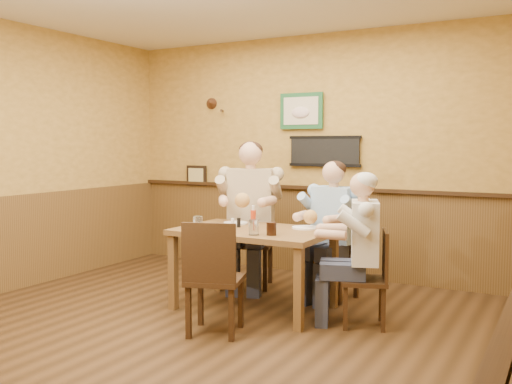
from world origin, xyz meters
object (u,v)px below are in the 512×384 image
chair_back_left (251,241)px  diner_blue_polo (334,237)px  chair_right_end (364,278)px  water_glass_mid (254,227)px  cola_tumbler (271,229)px  diner_tan_shirt (251,222)px  salt_shaker (233,223)px  chair_near_side (215,277)px  pepper_shaker (239,223)px  diner_white_elder (364,257)px  chair_back_right (334,256)px  water_glass_left (198,223)px  dining_table (254,239)px  hot_sauce_bottle (253,219)px

chair_back_left → diner_blue_polo: 0.97m
chair_right_end → diner_blue_polo: bearing=-161.9°
water_glass_mid → cola_tumbler: 0.15m
diner_tan_shirt → salt_shaker: diner_tan_shirt is taller
diner_tan_shirt → water_glass_mid: diner_tan_shirt is taller
chair_near_side → diner_tan_shirt: size_ratio=0.66×
pepper_shaker → cola_tumbler: bearing=-28.8°
diner_tan_shirt → diner_white_elder: 1.65m
chair_back_right → diner_white_elder: bearing=-40.6°
water_glass_left → water_glass_mid: (0.56, 0.04, 0.00)m
diner_white_elder → salt_shaker: size_ratio=14.76×
dining_table → chair_back_left: bearing=121.4°
chair_right_end → diner_blue_polo: 0.88m
hot_sauce_bottle → salt_shaker: bearing=168.5°
cola_tumbler → salt_shaker: (-0.56, 0.27, -0.02)m
chair_back_left → chair_near_side: chair_back_left is taller
water_glass_mid → cola_tumbler: (0.14, 0.06, -0.01)m
chair_back_left → chair_near_side: bearing=-90.4°
chair_back_right → diner_blue_polo: bearing=0.0°
diner_tan_shirt → hot_sauce_bottle: (0.44, -0.73, 0.15)m
diner_white_elder → hot_sauce_bottle: 1.09m
dining_table → chair_back_left: size_ratio=1.43×
chair_back_right → chair_near_side: size_ratio=0.92×
chair_back_right → chair_right_end: size_ratio=1.05×
chair_back_left → chair_right_end: chair_back_left is taller
chair_near_side → diner_blue_polo: (0.47, 1.44, 0.15)m
diner_blue_polo → pepper_shaker: diner_blue_polo is taller
chair_back_right → water_glass_left: size_ratio=6.56×
cola_tumbler → diner_blue_polo: bearing=76.5°
diner_white_elder → cola_tumbler: 0.82m
dining_table → chair_back_right: (0.53, 0.68, -0.23)m
salt_shaker → cola_tumbler: bearing=-25.9°
dining_table → diner_blue_polo: (0.53, 0.68, -0.04)m
chair_near_side → water_glass_mid: chair_near_side is taller
diner_tan_shirt → salt_shaker: bearing=-94.0°
water_glass_left → pepper_shaker: water_glass_left is taller
chair_right_end → diner_white_elder: size_ratio=0.70×
chair_back_right → salt_shaker: chair_back_right is taller
dining_table → chair_near_side: size_ratio=1.50×
diner_tan_shirt → cola_tumbler: size_ratio=12.33×
hot_sauce_bottle → chair_back_left: bearing=120.9°
diner_white_elder → hot_sauce_bottle: (-1.05, -0.03, 0.27)m
diner_white_elder → hot_sauce_bottle: size_ratio=5.82×
chair_back_left → water_glass_left: size_ratio=7.47×
chair_back_right → water_glass_mid: (-0.36, -0.98, 0.39)m
chair_back_right → chair_right_end: chair_back_right is taller
salt_shaker → chair_right_end: bearing=-0.8°
water_glass_left → cola_tumbler: 0.71m
hot_sauce_bottle → diner_white_elder: bearing=1.8°
chair_right_end → cola_tumbler: cola_tumbler is taller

